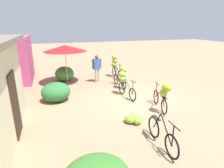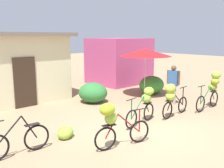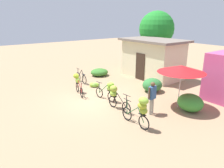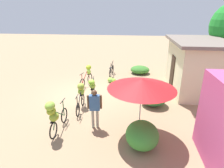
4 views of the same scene
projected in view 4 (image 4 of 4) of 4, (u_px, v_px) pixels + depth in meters
name	position (u px, v px, depth m)	size (l,w,h in m)	color
ground_plane	(87.00, 94.00, 10.61)	(60.00, 60.00, 0.00)	#997B5A
building_low	(196.00, 65.00, 10.75)	(4.89, 3.06, 2.96)	beige
hedge_bush_front_left	(140.00, 70.00, 14.13)	(1.32, 1.43, 0.58)	#38742A
hedge_bush_front_right	(154.00, 97.00, 9.18)	(1.19, 1.29, 0.86)	#2D7034
hedge_bush_mid	(142.00, 135.00, 6.32)	(1.31, 1.14, 0.88)	#3A8A32
market_umbrella	(142.00, 84.00, 6.34)	(2.39, 2.39, 2.24)	beige
bicycle_leftmost	(112.00, 71.00, 13.62)	(1.65, 0.17, 0.97)	black
bicycle_near_pile	(88.00, 73.00, 11.82)	(1.60, 0.46, 1.23)	black
bicycle_center_loaded	(92.00, 87.00, 9.77)	(1.60, 0.45, 1.16)	black
bicycle_by_shop	(81.00, 94.00, 8.81)	(1.65, 0.41, 1.22)	black
bicycle_rightmost	(54.00, 114.00, 6.75)	(1.71, 0.49, 1.46)	black
banana_pile_on_ground	(112.00, 80.00, 12.32)	(0.68, 0.73, 0.31)	#90BC38
person_vendor	(95.00, 105.00, 7.16)	(0.25, 0.58, 1.63)	gray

